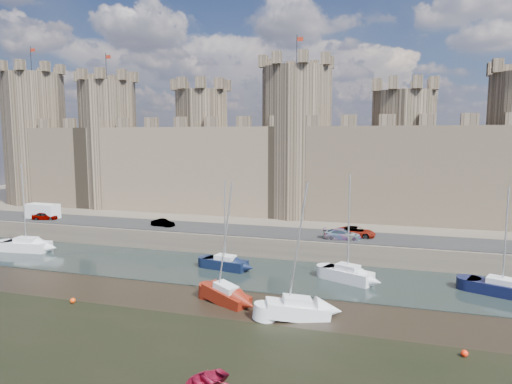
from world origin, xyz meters
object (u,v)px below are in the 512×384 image
at_px(sailboat_0, 26,245).
at_px(car_3, 356,232).
at_px(car_0, 45,216).
at_px(sailboat_2, 348,274).
at_px(sailboat_3, 502,288).
at_px(van, 42,211).
at_px(sailboat_4, 226,294).
at_px(sailboat_1, 225,263).
at_px(car_1, 163,223).
at_px(sailboat_5, 297,309).
at_px(car_2, 342,234).

bearing_deg(sailboat_0, car_3, 7.92).
distance_m(car_0, sailboat_2, 46.67).
height_order(car_0, sailboat_3, sailboat_3).
distance_m(van, sailboat_0, 10.89).
xyz_separation_m(car_3, sailboat_4, (-9.97, -19.76, -2.37)).
bearing_deg(sailboat_2, van, -167.62).
relative_size(sailboat_1, sailboat_2, 0.90).
height_order(car_1, sailboat_5, sailboat_5).
height_order(car_0, car_2, car_2).
bearing_deg(car_3, car_1, 98.48).
bearing_deg(car_3, sailboat_2, -173.86).
height_order(car_2, sailboat_5, sailboat_5).
relative_size(car_2, car_3, 0.95).
relative_size(car_3, sailboat_5, 0.42).
relative_size(car_2, sailboat_3, 0.44).
bearing_deg(sailboat_1, sailboat_3, 9.41).
distance_m(car_2, van, 45.39).
bearing_deg(sailboat_4, sailboat_5, 12.07).
relative_size(car_3, sailboat_3, 0.46).
height_order(sailboat_0, sailboat_5, sailboat_0).
xyz_separation_m(car_1, van, (-20.63, 0.33, 0.59)).
relative_size(sailboat_2, sailboat_3, 1.08).
xyz_separation_m(sailboat_2, sailboat_3, (14.43, 0.04, -0.08)).
height_order(car_1, car_3, car_3).
xyz_separation_m(van, sailboat_4, (36.94, -18.98, -2.84)).
distance_m(car_1, sailboat_3, 41.83).
bearing_deg(car_1, car_2, -83.34).
distance_m(sailboat_2, sailboat_5, 11.25).
distance_m(car_3, sailboat_3, 17.97).
bearing_deg(car_3, sailboat_0, 109.39).
bearing_deg(car_2, car_0, 84.46).
bearing_deg(sailboat_2, sailboat_4, -113.02).
xyz_separation_m(sailboat_0, sailboat_2, (41.58, -0.63, 0.00)).
bearing_deg(sailboat_1, car_3, 46.42).
relative_size(car_0, sailboat_2, 0.32).
xyz_separation_m(sailboat_2, sailboat_4, (-9.98, -9.28, -0.08)).
bearing_deg(sailboat_1, sailboat_5, -36.50).
height_order(sailboat_1, sailboat_4, sailboat_4).
height_order(car_1, sailboat_1, sailboat_1).
height_order(sailboat_1, sailboat_3, sailboat_3).
height_order(sailboat_4, sailboat_5, sailboat_5).
bearing_deg(sailboat_0, sailboat_1, -5.68).
distance_m(sailboat_1, sailboat_2, 13.72).
bearing_deg(car_0, sailboat_4, -131.86).
xyz_separation_m(car_3, sailboat_0, (-41.56, -9.85, -2.29)).
xyz_separation_m(car_1, sailboat_3, (40.71, -9.32, -2.25)).
bearing_deg(car_0, car_2, -105.34).
bearing_deg(car_3, sailboat_5, 177.83).
xyz_separation_m(sailboat_0, sailboat_3, (56.00, -0.58, -0.07)).
relative_size(car_0, car_3, 0.76).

